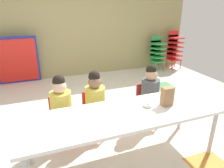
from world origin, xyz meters
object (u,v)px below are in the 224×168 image
(paper_plate_near_edge, at_px, (147,107))
(paper_plate_center_table, at_px, (118,108))
(seated_child_far_right, at_px, (150,89))
(kid_chair_red_stack, at_px, (174,48))
(craft_table, at_px, (124,117))
(kid_chair_green_stack, at_px, (157,51))
(folded_activity_table, at_px, (17,61))
(paper_bag_brown, at_px, (167,96))
(seated_child_near_camera, at_px, (61,103))
(donut_powdered_on_plate, at_px, (147,105))
(seated_child_middle_seat, at_px, (95,98))

(paper_plate_near_edge, distance_m, paper_plate_center_table, 0.33)
(seated_child_far_right, bearing_deg, kid_chair_red_stack, 47.25)
(craft_table, relative_size, kid_chair_green_stack, 2.39)
(paper_plate_center_table, bearing_deg, folded_activity_table, 112.32)
(folded_activity_table, bearing_deg, paper_bag_brown, -60.09)
(seated_child_near_camera, height_order, kid_chair_red_stack, kid_chair_red_stack)
(folded_activity_table, bearing_deg, donut_powdered_on_plate, -63.27)
(seated_child_near_camera, xyz_separation_m, kid_chair_red_stack, (3.40, 2.32, 0.02))
(seated_child_middle_seat, bearing_deg, craft_table, -74.03)
(seated_child_middle_seat, height_order, paper_plate_center_table, seated_child_middle_seat)
(paper_plate_near_edge, relative_size, donut_powdered_on_plate, 1.66)
(seated_child_near_camera, xyz_separation_m, seated_child_far_right, (1.26, 0.00, 0.00))
(kid_chair_red_stack, bearing_deg, seated_child_middle_seat, -142.00)
(seated_child_middle_seat, xyz_separation_m, kid_chair_red_stack, (2.97, 2.32, 0.02))
(seated_child_middle_seat, bearing_deg, donut_powdered_on_plate, -49.81)
(donut_powdered_on_plate, bearing_deg, paper_bag_brown, -7.53)
(paper_plate_center_table, bearing_deg, seated_child_near_camera, 142.01)
(folded_activity_table, bearing_deg, paper_plate_center_table, -67.68)
(craft_table, distance_m, paper_plate_near_edge, 0.30)
(craft_table, relative_size, paper_bag_brown, 9.98)
(seated_child_near_camera, distance_m, paper_plate_near_edge, 1.05)
(seated_child_middle_seat, distance_m, kid_chair_red_stack, 3.76)
(donut_powdered_on_plate, bearing_deg, kid_chair_red_stack, 48.82)
(kid_chair_green_stack, relative_size, paper_bag_brown, 4.18)
(folded_activity_table, height_order, donut_powdered_on_plate, folded_activity_table)
(paper_bag_brown, height_order, donut_powdered_on_plate, paper_bag_brown)
(paper_plate_near_edge, bearing_deg, paper_plate_center_table, 163.79)
(kid_chair_red_stack, bearing_deg, folded_activity_table, 177.51)
(seated_child_far_right, relative_size, folded_activity_table, 0.84)
(paper_bag_brown, distance_m, paper_plate_near_edge, 0.26)
(seated_child_far_right, distance_m, paper_plate_center_table, 0.82)
(seated_child_far_right, distance_m, paper_bag_brown, 0.61)
(donut_powdered_on_plate, bearing_deg, seated_child_far_right, 56.44)
(paper_plate_center_table, distance_m, donut_powdered_on_plate, 0.33)
(paper_bag_brown, height_order, paper_plate_center_table, paper_bag_brown)
(paper_plate_center_table, height_order, donut_powdered_on_plate, donut_powdered_on_plate)
(folded_activity_table, relative_size, paper_bag_brown, 4.94)
(seated_child_near_camera, xyz_separation_m, donut_powdered_on_plate, (0.90, -0.55, 0.08))
(folded_activity_table, bearing_deg, craft_table, -68.10)
(seated_child_near_camera, relative_size, paper_plate_center_table, 5.10)
(seated_child_near_camera, bearing_deg, kid_chair_red_stack, 34.24)
(seated_child_near_camera, height_order, paper_bag_brown, seated_child_near_camera)
(seated_child_far_right, xyz_separation_m, kid_chair_red_stack, (2.14, 2.32, 0.02))
(craft_table, height_order, kid_chair_red_stack, kid_chair_red_stack)
(seated_child_near_camera, bearing_deg, kid_chair_green_stack, 39.03)
(seated_child_near_camera, xyz_separation_m, kid_chair_green_stack, (2.86, 2.32, -0.04))
(seated_child_near_camera, relative_size, seated_child_far_right, 1.00)
(seated_child_middle_seat, bearing_deg, paper_plate_center_table, -72.74)
(paper_bag_brown, xyz_separation_m, donut_powdered_on_plate, (-0.24, 0.03, -0.09))
(paper_plate_near_edge, xyz_separation_m, donut_powdered_on_plate, (0.00, 0.00, 0.02))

